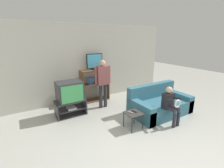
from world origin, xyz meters
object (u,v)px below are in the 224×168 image
at_px(television_flat, 95,62).
at_px(person_standing_adult, 103,80).
at_px(couch, 159,104).
at_px(person_seated_child, 170,103).
at_px(television_main, 69,91).
at_px(snack_table, 133,115).
at_px(media_shelf, 95,85).
at_px(remote_control_white, 130,112).
at_px(tv_stand, 71,108).
at_px(remote_control_black, 134,111).

distance_m(television_flat, person_standing_adult, 0.83).
bearing_deg(couch, person_seated_child, -111.93).
xyz_separation_m(person_standing_adult, person_seated_child, (0.99, -1.75, -0.35)).
distance_m(television_main, snack_table, 1.86).
height_order(media_shelf, couch, media_shelf).
bearing_deg(couch, media_shelf, 122.16).
distance_m(snack_table, couch, 1.21).
bearing_deg(television_flat, person_seated_child, -69.37).
bearing_deg(person_seated_child, media_shelf, 111.45).
bearing_deg(snack_table, remote_control_white, 143.29).
bearing_deg(media_shelf, television_flat, 40.32).
xyz_separation_m(television_flat, couch, (1.14, -1.89, -1.09)).
distance_m(media_shelf, snack_table, 2.16).
distance_m(tv_stand, remote_control_white, 1.76).
distance_m(television_main, remote_control_black, 1.85).
height_order(television_main, couch, television_main).
distance_m(remote_control_black, person_seated_child, 0.96).
xyz_separation_m(television_flat, remote_control_white, (-0.10, -2.13, -0.93)).
distance_m(snack_table, person_seated_child, 1.02).
relative_size(tv_stand, television_main, 1.24).
distance_m(tv_stand, couch, 2.55).
bearing_deg(media_shelf, remote_control_black, -88.51).
xyz_separation_m(television_main, person_seated_child, (2.04, -1.73, -0.16)).
distance_m(person_standing_adult, person_seated_child, 2.04).
height_order(tv_stand, television_main, television_main).
xyz_separation_m(snack_table, person_standing_adult, (-0.03, 1.48, 0.56)).
bearing_deg(person_standing_adult, media_shelf, 86.98).
distance_m(tv_stand, media_shelf, 1.32).
height_order(person_standing_adult, person_seated_child, person_standing_adult).
bearing_deg(remote_control_white, person_standing_adult, 68.99).
relative_size(television_flat, remote_control_black, 3.95).
bearing_deg(remote_control_black, media_shelf, 83.90).
distance_m(remote_control_white, couch, 1.27).
bearing_deg(remote_control_white, remote_control_black, -25.17).
height_order(remote_control_black, person_seated_child, person_seated_child).
bearing_deg(television_flat, remote_control_black, -89.34).
relative_size(snack_table, couch, 0.23).
relative_size(tv_stand, television_flat, 1.46).
relative_size(television_main, person_seated_child, 0.70).
bearing_deg(tv_stand, snack_table, -53.83).
relative_size(media_shelf, remote_control_black, 7.61).
distance_m(television_flat, snack_table, 2.40).
bearing_deg(person_seated_child, snack_table, 164.16).
height_order(television_flat, snack_table, television_flat).
relative_size(tv_stand, media_shelf, 0.76).
bearing_deg(snack_table, television_flat, 89.11).
relative_size(television_main, media_shelf, 0.61).
xyz_separation_m(television_main, person_standing_adult, (1.05, 0.02, 0.19)).
height_order(media_shelf, television_flat, television_flat).
bearing_deg(person_seated_child, couch, 68.07).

